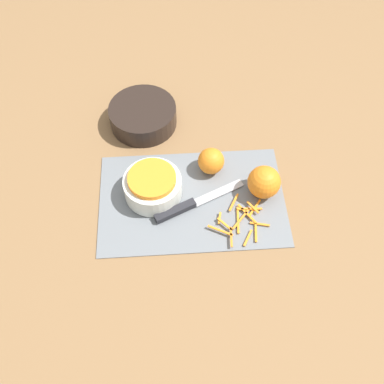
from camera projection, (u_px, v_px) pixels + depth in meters
The scene contains 8 objects.
ground_plane at pixel (192, 200), 1.13m from camera, with size 4.00×4.00×0.00m, color olive.
cutting_board at pixel (192, 199), 1.13m from camera, with size 0.46×0.30×0.01m.
bowl_speckled at pixel (153, 185), 1.11m from camera, with size 0.14×0.14×0.07m.
bowl_dark at pixel (143, 116), 1.25m from camera, with size 0.19×0.19×0.06m.
knife at pixel (185, 207), 1.10m from camera, with size 0.23×0.12×0.02m.
orange_left at pixel (264, 182), 1.10m from camera, with size 0.08×0.08×0.08m.
orange_right at pixel (211, 161), 1.15m from camera, with size 0.07×0.07×0.07m.
peel_pile at pixel (241, 220), 1.09m from camera, with size 0.15×0.15×0.01m.
Camera 1 is at (-0.04, -0.61, 0.95)m, focal length 42.00 mm.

